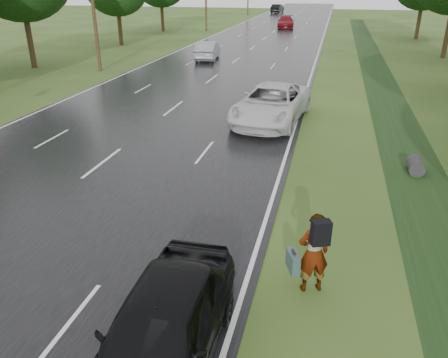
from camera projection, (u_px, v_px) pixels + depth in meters
name	position (u px, v px, depth m)	size (l,w,h in m)	color
road	(260.00, 42.00, 49.39)	(14.00, 180.00, 0.04)	black
edge_stripe_east	(321.00, 43.00, 47.93)	(0.12, 180.00, 0.01)	silver
edge_stripe_west	(203.00, 40.00, 50.84)	(0.12, 180.00, 0.01)	silver
center_line	(260.00, 42.00, 49.38)	(0.12, 180.00, 0.01)	silver
drainage_ditch	(391.00, 109.00, 23.68)	(2.20, 120.00, 0.56)	black
pedestrian	(313.00, 252.00, 9.51)	(1.03, 0.79, 1.95)	#A5998C
white_pickup	(271.00, 104.00, 21.19)	(2.93, 6.35, 1.77)	silver
dark_sedan	(163.00, 330.00, 7.61)	(1.91, 4.76, 1.62)	black
silver_sedan	(208.00, 50.00, 37.93)	(1.65, 4.73, 1.56)	gray
far_car_red	(286.00, 22.00, 63.06)	(2.31, 5.68, 1.65)	maroon
far_car_dark	(277.00, 9.00, 92.11)	(1.82, 5.22, 1.72)	black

